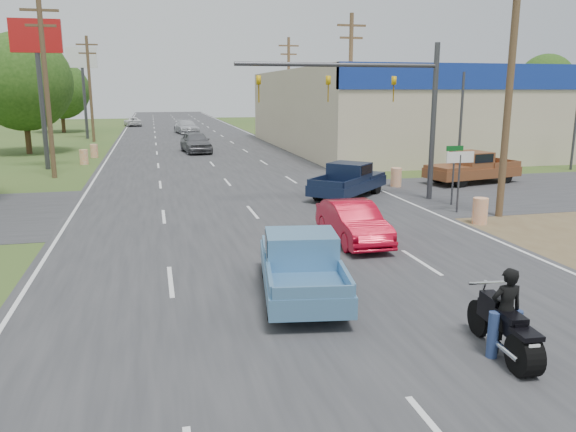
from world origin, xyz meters
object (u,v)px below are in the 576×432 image
object	(u,v)px
rider	(506,316)
distant_car_grey	(196,142)
red_convertible	(353,223)
navy_pickup	(349,180)
brown_pickup	(471,167)
distant_car_silver	(186,127)
blue_pickup	(301,263)
distant_car_white	(133,122)
motorcycle	(506,331)

from	to	relation	value
rider	distant_car_grey	xyz separation A→B (m)	(-2.88, 37.38, 0.02)
red_convertible	navy_pickup	world-z (taller)	navy_pickup
brown_pickup	distant_car_grey	distance (m)	23.14
rider	distant_car_grey	bearing A→B (deg)	-81.07
distant_car_grey	distant_car_silver	bearing A→B (deg)	82.45
blue_pickup	distant_car_white	bearing A→B (deg)	103.72
motorcycle	distant_car_white	bearing A→B (deg)	101.34
distant_car_grey	distant_car_silver	world-z (taller)	distant_car_grey
red_convertible	rider	xyz separation A→B (m)	(-0.06, -8.44, 0.16)
brown_pickup	distant_car_white	bearing A→B (deg)	7.47
distant_car_white	blue_pickup	bearing A→B (deg)	86.21
motorcycle	distant_car_white	distance (m)	74.84
brown_pickup	distant_car_grey	size ratio (longest dim) A/B	1.10
motorcycle	navy_pickup	xyz separation A→B (m)	(2.70, 16.30, 0.27)
distant_car_silver	blue_pickup	bearing A→B (deg)	-98.93
rider	distant_car_silver	bearing A→B (deg)	-83.16
distant_car_silver	rider	bearing A→B (deg)	-96.08
rider	blue_pickup	bearing A→B (deg)	-50.96
red_convertible	navy_pickup	xyz separation A→B (m)	(2.64, 7.78, 0.15)
navy_pickup	brown_pickup	bearing A→B (deg)	60.58
motorcycle	navy_pickup	size ratio (longest dim) A/B	0.51
blue_pickup	brown_pickup	bearing A→B (deg)	55.89
blue_pickup	distant_car_silver	size ratio (longest dim) A/B	0.92
rider	distant_car_white	world-z (taller)	rider
brown_pickup	navy_pickup	bearing A→B (deg)	94.37
brown_pickup	distant_car_white	size ratio (longest dim) A/B	1.24
red_convertible	distant_car_white	size ratio (longest dim) A/B	0.91
distant_car_grey	motorcycle	bearing A→B (deg)	-91.74
motorcycle	blue_pickup	bearing A→B (deg)	128.52
red_convertible	distant_car_silver	xyz separation A→B (m)	(-2.42, 49.85, 0.12)
motorcycle	distant_car_white	xyz separation A→B (m)	(-8.87, 74.31, 0.07)
distant_car_silver	distant_car_white	bearing A→B (deg)	103.84
navy_pickup	brown_pickup	world-z (taller)	brown_pickup
distant_car_silver	navy_pickup	bearing A→B (deg)	-91.54
rider	brown_pickup	world-z (taller)	brown_pickup
rider	blue_pickup	size ratio (longest dim) A/B	0.33
blue_pickup	brown_pickup	size ratio (longest dim) A/B	0.90
blue_pickup	brown_pickup	world-z (taller)	brown_pickup
navy_pickup	distant_car_white	distance (m)	59.15
navy_pickup	brown_pickup	size ratio (longest dim) A/B	0.87
red_convertible	distant_car_white	bearing A→B (deg)	97.46
brown_pickup	distant_car_white	world-z (taller)	brown_pickup
red_convertible	blue_pickup	bearing A→B (deg)	-124.55
red_convertible	motorcycle	xyz separation A→B (m)	(-0.06, -8.52, -0.12)
blue_pickup	distant_car_silver	xyz separation A→B (m)	(0.50, 54.13, -0.01)
navy_pickup	distant_car_silver	xyz separation A→B (m)	(-5.06, 42.06, -0.03)
motorcycle	rider	size ratio (longest dim) A/B	1.46
navy_pickup	distant_car_white	xyz separation A→B (m)	(-11.58, 58.01, -0.20)
distant_car_silver	distant_car_white	xyz separation A→B (m)	(-6.52, 15.95, -0.17)
motorcycle	distant_car_grey	world-z (taller)	distant_car_grey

